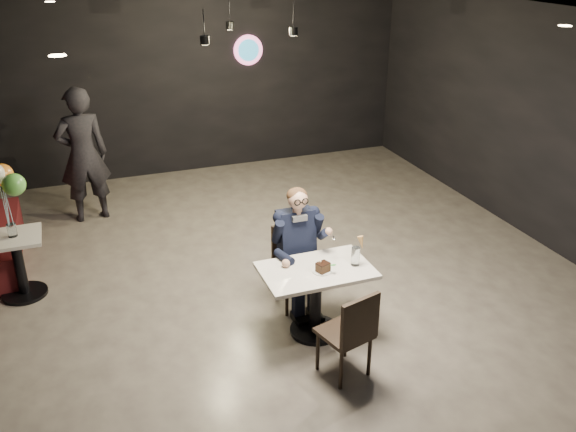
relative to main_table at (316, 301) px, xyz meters
name	(u,v)px	position (x,y,z in m)	size (l,w,h in m)	color
floor	(299,295)	(0.11, 0.73, -0.38)	(9.00, 9.00, 0.00)	gray
wall_sign	(248,50)	(0.91, 5.20, 1.62)	(0.50, 0.06, 0.50)	pink
pendant_lights	(242,13)	(0.11, 2.73, 2.51)	(1.40, 1.20, 0.36)	black
main_table	(316,301)	(0.00, 0.00, 0.00)	(1.10, 0.70, 0.75)	white
chair_far	(296,268)	(0.00, 0.55, 0.09)	(0.42, 0.46, 0.92)	black
chair_near	(344,331)	(0.00, -0.68, 0.09)	(0.42, 0.46, 0.92)	black
seated_man	(296,247)	(0.00, 0.55, 0.34)	(0.60, 0.80, 1.44)	black
dessert_plate	(322,271)	(0.03, -0.07, 0.38)	(0.19, 0.19, 0.01)	white
cake_slice	(323,267)	(0.03, -0.09, 0.43)	(0.12, 0.10, 0.08)	black
mint_leaf	(333,265)	(0.12, -0.14, 0.47)	(0.06, 0.04, 0.01)	#297D2D
sundae_glass	(355,256)	(0.39, -0.06, 0.47)	(0.09, 0.09, 0.19)	silver
wafer_cone	(361,243)	(0.45, -0.07, 0.62)	(0.06, 0.06, 0.13)	#B6814B
side_table	(20,267)	(-2.84, 1.81, -0.02)	(0.57, 0.57, 0.72)	white
balloon_vase	(12,230)	(-2.84, 1.81, 0.45)	(0.10, 0.10, 0.15)	silver
balloon_bunch	(4,193)	(-2.84, 1.81, 0.89)	(0.44, 0.44, 0.72)	yellow
passerby	(83,155)	(-1.97, 3.73, 0.59)	(0.70, 0.46, 1.93)	black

